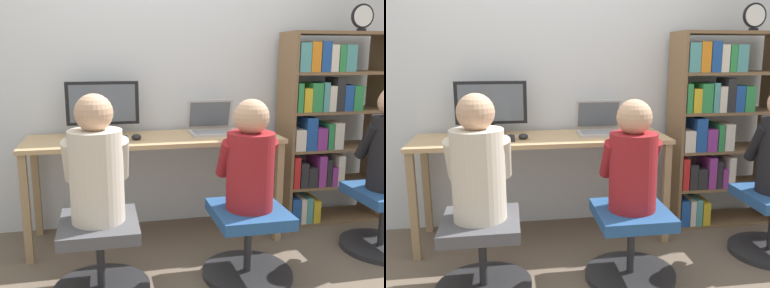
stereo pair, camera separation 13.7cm
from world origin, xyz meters
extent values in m
plane|color=brown|center=(0.00, 0.00, 0.00)|extent=(14.00, 14.00, 0.00)
cube|color=silver|center=(0.00, 0.62, 1.30)|extent=(10.00, 0.05, 2.60)
cube|color=tan|center=(0.00, 0.28, 0.76)|extent=(1.84, 0.56, 0.03)
cube|color=#9C7D56|center=(-0.88, 0.04, 0.37)|extent=(0.05, 0.05, 0.75)
cube|color=#9C7D56|center=(0.88, 0.04, 0.37)|extent=(0.05, 0.05, 0.75)
cube|color=#9C7D56|center=(-0.88, 0.52, 0.37)|extent=(0.05, 0.05, 0.75)
cube|color=#9C7D56|center=(0.88, 0.52, 0.37)|extent=(0.05, 0.05, 0.75)
cylinder|color=black|center=(-0.36, 0.41, 0.78)|extent=(0.19, 0.19, 0.01)
cylinder|color=black|center=(-0.36, 0.41, 0.83)|extent=(0.04, 0.04, 0.07)
cube|color=black|center=(-0.36, 0.41, 1.02)|extent=(0.52, 0.02, 0.32)
cube|color=slate|center=(-0.36, 0.40, 1.02)|extent=(0.47, 0.01, 0.27)
cube|color=#B7B7BC|center=(0.46, 0.30, 0.79)|extent=(0.36, 0.24, 0.02)
cube|color=gray|center=(0.46, 0.30, 0.80)|extent=(0.32, 0.18, 0.00)
cube|color=#B7B7BC|center=(0.46, 0.45, 0.91)|extent=(0.36, 0.07, 0.23)
cube|color=slate|center=(0.46, 0.44, 0.91)|extent=(0.32, 0.06, 0.19)
cube|color=#232326|center=(-0.40, 0.21, 0.79)|extent=(0.40, 0.17, 0.02)
cube|color=black|center=(-0.40, 0.21, 0.80)|extent=(0.37, 0.13, 0.00)
ellipsoid|color=black|center=(-0.14, 0.22, 0.80)|extent=(0.07, 0.09, 0.04)
cylinder|color=#262628|center=(-0.41, -0.43, 0.02)|extent=(0.57, 0.57, 0.04)
cylinder|color=#262628|center=(-0.41, -0.43, 0.21)|extent=(0.05, 0.05, 0.34)
cube|color=#4C4C51|center=(-0.41, -0.43, 0.41)|extent=(0.44, 0.48, 0.07)
cylinder|color=#262628|center=(0.49, -0.42, 0.02)|extent=(0.57, 0.57, 0.04)
cylinder|color=#262628|center=(0.49, -0.42, 0.21)|extent=(0.05, 0.05, 0.34)
cube|color=#234C84|center=(0.49, -0.42, 0.41)|extent=(0.44, 0.48, 0.07)
cylinder|color=beige|center=(-0.41, -0.43, 0.71)|extent=(0.30, 0.30, 0.52)
sphere|color=tan|center=(-0.41, -0.43, 1.06)|extent=(0.21, 0.21, 0.21)
cylinder|color=beige|center=(-0.55, -0.35, 0.78)|extent=(0.08, 0.22, 0.29)
cylinder|color=beige|center=(-0.27, -0.35, 0.78)|extent=(0.08, 0.22, 0.29)
cylinder|color=maroon|center=(0.49, -0.42, 0.68)|extent=(0.29, 0.29, 0.47)
sphere|color=tan|center=(0.49, -0.42, 1.01)|extent=(0.21, 0.21, 0.21)
cylinder|color=maroon|center=(0.35, -0.35, 0.75)|extent=(0.08, 0.20, 0.26)
cylinder|color=maroon|center=(0.62, -0.35, 0.75)|extent=(0.08, 0.20, 0.26)
cube|color=brown|center=(1.06, 0.37, 0.77)|extent=(0.02, 0.34, 1.54)
cube|color=brown|center=(1.88, 0.37, 0.77)|extent=(0.02, 0.34, 1.54)
cube|color=brown|center=(1.47, 0.37, 0.01)|extent=(0.80, 0.32, 0.02)
cube|color=brown|center=(1.47, 0.37, 0.32)|extent=(0.80, 0.32, 0.02)
cube|color=brown|center=(1.47, 0.37, 0.62)|extent=(0.80, 0.32, 0.02)
cube|color=brown|center=(1.47, 0.37, 0.92)|extent=(0.80, 0.32, 0.02)
cube|color=brown|center=(1.47, 0.37, 1.23)|extent=(0.80, 0.32, 0.02)
cube|color=brown|center=(1.47, 0.37, 1.53)|extent=(0.80, 0.32, 0.02)
cube|color=#1E4C9E|center=(1.12, 0.35, 0.13)|extent=(0.07, 0.28, 0.21)
cube|color=silver|center=(1.18, 0.33, 0.13)|extent=(0.04, 0.24, 0.21)
cube|color=teal|center=(1.24, 0.35, 0.13)|extent=(0.05, 0.28, 0.21)
cube|color=gold|center=(1.30, 0.33, 0.12)|extent=(0.06, 0.25, 0.18)
cube|color=red|center=(1.11, 0.30, 0.45)|extent=(0.05, 0.19, 0.25)
cube|color=#262628|center=(1.17, 0.32, 0.43)|extent=(0.06, 0.23, 0.20)
cube|color=#262628|center=(1.25, 0.32, 0.41)|extent=(0.08, 0.23, 0.16)
cube|color=#8C338C|center=(1.33, 0.33, 0.45)|extent=(0.06, 0.24, 0.25)
cube|color=#262628|center=(1.39, 0.33, 0.44)|extent=(0.04, 0.25, 0.22)
cube|color=#8C338C|center=(1.44, 0.34, 0.40)|extent=(0.05, 0.26, 0.15)
cube|color=silver|center=(1.49, 0.34, 0.45)|extent=(0.06, 0.27, 0.25)
cube|color=silver|center=(1.13, 0.35, 0.71)|extent=(0.09, 0.28, 0.17)
cube|color=#1E4C9E|center=(1.22, 0.32, 0.76)|extent=(0.09, 0.22, 0.26)
cube|color=#8C338C|center=(1.31, 0.34, 0.72)|extent=(0.08, 0.27, 0.17)
cube|color=#2D8C47|center=(1.38, 0.34, 0.73)|extent=(0.04, 0.26, 0.20)
cube|color=silver|center=(1.45, 0.31, 0.74)|extent=(0.08, 0.20, 0.21)
cube|color=#2D8C47|center=(1.10, 0.35, 1.04)|extent=(0.04, 0.28, 0.22)
cube|color=gold|center=(1.17, 0.33, 1.02)|extent=(0.06, 0.25, 0.18)
cube|color=#2D8C47|center=(1.24, 0.31, 1.04)|extent=(0.08, 0.21, 0.22)
cube|color=teal|center=(1.32, 0.31, 1.05)|extent=(0.05, 0.20, 0.22)
cube|color=silver|center=(1.37, 0.30, 1.03)|extent=(0.06, 0.19, 0.20)
cube|color=#262628|center=(1.44, 0.31, 1.06)|extent=(0.07, 0.21, 0.26)
cube|color=#1E4C9E|center=(1.51, 0.31, 1.03)|extent=(0.07, 0.20, 0.20)
cube|color=#2D8C47|center=(1.59, 0.32, 1.03)|extent=(0.08, 0.23, 0.19)
cube|color=teal|center=(1.13, 0.34, 1.35)|extent=(0.09, 0.27, 0.22)
cube|color=orange|center=(1.21, 0.35, 1.35)|extent=(0.08, 0.29, 0.22)
cube|color=#1E4C9E|center=(1.30, 0.34, 1.35)|extent=(0.07, 0.27, 0.23)
cube|color=silver|center=(1.37, 0.33, 1.34)|extent=(0.06, 0.25, 0.20)
cube|color=#2D8C47|center=(1.43, 0.33, 1.34)|extent=(0.05, 0.24, 0.20)
cube|color=teal|center=(1.50, 0.30, 1.34)|extent=(0.09, 0.19, 0.20)
cube|color=black|center=(1.60, 0.26, 1.55)|extent=(0.06, 0.03, 0.02)
cylinder|color=black|center=(1.60, 0.26, 1.65)|extent=(0.18, 0.02, 0.18)
cylinder|color=white|center=(1.60, 0.25, 1.65)|extent=(0.15, 0.00, 0.15)
cylinder|color=#262628|center=(1.55, -0.26, 0.02)|extent=(0.57, 0.57, 0.04)
cylinder|color=black|center=(1.42, -0.18, 0.78)|extent=(0.08, 0.21, 0.28)
camera|label=1|loc=(-0.36, -2.77, 1.38)|focal=40.00mm
camera|label=2|loc=(-0.23, -2.79, 1.38)|focal=40.00mm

